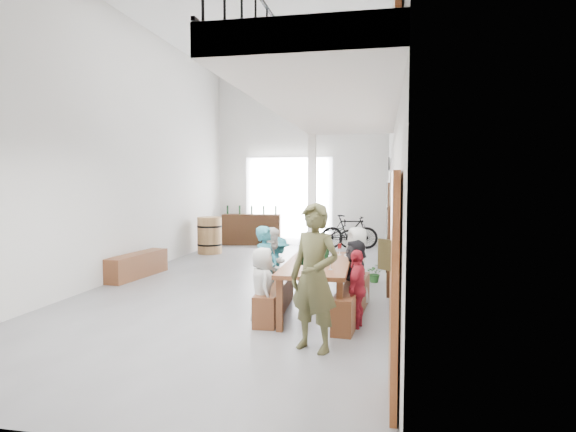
% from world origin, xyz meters
% --- Properties ---
extents(floor, '(12.00, 12.00, 0.00)m').
position_xyz_m(floor, '(0.00, 0.00, 0.00)').
color(floor, slate).
rests_on(floor, ground).
extents(room_walls, '(12.00, 12.00, 12.00)m').
position_xyz_m(room_walls, '(0.00, 0.00, 3.55)').
color(room_walls, silver).
rests_on(room_walls, ground).
extents(gateway_portal, '(2.80, 0.08, 2.80)m').
position_xyz_m(gateway_portal, '(-0.40, 5.94, 1.40)').
color(gateway_portal, white).
rests_on(gateway_portal, ground).
extents(right_wall_decor, '(0.07, 8.28, 5.07)m').
position_xyz_m(right_wall_decor, '(2.70, -1.87, 1.74)').
color(right_wall_decor, '#945426').
rests_on(right_wall_decor, ground).
extents(balcony, '(1.52, 5.62, 4.00)m').
position_xyz_m(balcony, '(1.98, -3.13, 2.96)').
color(balcony, white).
rests_on(balcony, ground).
extents(tasting_table, '(1.01, 2.35, 0.79)m').
position_xyz_m(tasting_table, '(1.63, -2.05, 0.71)').
color(tasting_table, brown).
rests_on(tasting_table, ground).
extents(bench_inner, '(0.40, 1.95, 0.44)m').
position_xyz_m(bench_inner, '(0.97, -2.10, 0.22)').
color(bench_inner, brown).
rests_on(bench_inner, ground).
extents(bench_wall, '(0.44, 2.14, 0.49)m').
position_xyz_m(bench_wall, '(2.16, -2.14, 0.24)').
color(bench_wall, brown).
rests_on(bench_wall, ground).
extents(tableware, '(0.44, 1.45, 0.35)m').
position_xyz_m(tableware, '(1.71, -2.11, 0.93)').
color(tableware, black).
rests_on(tableware, tasting_table).
extents(side_bench, '(0.57, 1.82, 0.50)m').
position_xyz_m(side_bench, '(-2.50, -0.00, 0.25)').
color(side_bench, brown).
rests_on(side_bench, ground).
extents(oak_barrel, '(0.70, 0.70, 1.03)m').
position_xyz_m(oak_barrel, '(-2.20, 3.53, 0.51)').
color(oak_barrel, '#9B6F45').
rests_on(oak_barrel, ground).
extents(serving_counter, '(1.91, 0.77, 0.98)m').
position_xyz_m(serving_counter, '(-1.56, 5.65, 0.49)').
color(serving_counter, '#341E0E').
rests_on(serving_counter, ground).
extents(counter_bottles, '(1.60, 0.30, 0.28)m').
position_xyz_m(counter_bottles, '(-1.57, 5.68, 1.12)').
color(counter_bottles, black).
rests_on(counter_bottles, serving_counter).
extents(guest_left_a, '(0.54, 0.63, 1.10)m').
position_xyz_m(guest_left_a, '(0.95, -2.80, 0.55)').
color(guest_left_a, beige).
rests_on(guest_left_a, ground).
extents(guest_left_b, '(0.42, 0.55, 1.33)m').
position_xyz_m(guest_left_b, '(0.83, -2.13, 0.67)').
color(guest_left_b, '#26707F').
rests_on(guest_left_b, ground).
extents(guest_left_c, '(0.67, 0.75, 1.27)m').
position_xyz_m(guest_left_c, '(0.83, -1.62, 0.63)').
color(guest_left_c, beige).
rests_on(guest_left_c, ground).
extents(guest_left_d, '(0.51, 0.74, 1.05)m').
position_xyz_m(guest_left_d, '(0.81, -1.12, 0.52)').
color(guest_left_d, '#26707F').
rests_on(guest_left_d, ground).
extents(guest_right_a, '(0.39, 0.67, 1.08)m').
position_xyz_m(guest_right_a, '(2.26, -2.65, 0.54)').
color(guest_right_a, '#A51C29').
rests_on(guest_right_a, ground).
extents(guest_right_b, '(0.47, 1.08, 1.13)m').
position_xyz_m(guest_right_b, '(2.19, -1.87, 0.56)').
color(guest_right_b, black).
rests_on(guest_right_b, ground).
extents(guest_right_c, '(0.63, 0.74, 1.28)m').
position_xyz_m(guest_right_c, '(2.19, -1.42, 0.64)').
color(guest_right_c, beige).
rests_on(guest_right_c, ground).
extents(host_standing, '(0.76, 0.65, 1.76)m').
position_xyz_m(host_standing, '(1.81, -3.68, 0.88)').
color(host_standing, '#4B4A2A').
rests_on(host_standing, ground).
extents(potted_plant, '(0.41, 0.37, 0.38)m').
position_xyz_m(potted_plant, '(2.45, 0.43, 0.19)').
color(potted_plant, '#1B4C1D').
rests_on(potted_plant, ground).
extents(bicycle_near, '(1.73, 0.84, 0.87)m').
position_xyz_m(bicycle_near, '(1.02, 5.33, 0.44)').
color(bicycle_near, black).
rests_on(bicycle_near, ground).
extents(bicycle_far, '(1.75, 0.65, 1.03)m').
position_xyz_m(bicycle_far, '(1.60, 5.25, 0.51)').
color(bicycle_far, black).
rests_on(bicycle_far, ground).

